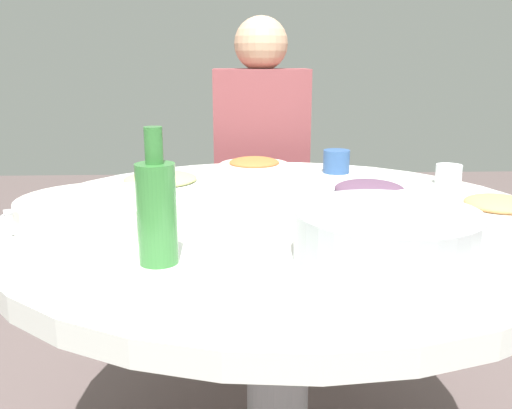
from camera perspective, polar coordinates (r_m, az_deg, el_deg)
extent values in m
cylinder|color=#99999E|center=(1.37, 2.29, -16.07)|extent=(0.15, 0.15, 0.67)
cylinder|color=white|center=(1.23, 2.46, -1.72)|extent=(1.22, 1.22, 0.04)
cylinder|color=#B2B5BA|center=(0.95, 13.41, -3.10)|extent=(0.31, 0.31, 0.08)
ellipsoid|color=white|center=(0.95, 13.42, -2.86)|extent=(0.26, 0.26, 0.09)
cube|color=white|center=(1.00, 17.09, 0.28)|extent=(0.12, 0.16, 0.01)
cylinder|color=white|center=(1.14, -16.58, -0.88)|extent=(0.29, 0.29, 0.06)
cylinder|color=#33130C|center=(1.14, -16.56, -1.14)|extent=(0.26, 0.26, 0.04)
cylinder|color=silver|center=(1.14, -16.66, 0.19)|extent=(0.30, 0.15, 0.01)
cylinder|color=white|center=(1.47, -9.87, 2.08)|extent=(0.24, 0.24, 0.02)
ellipsoid|color=#C6C574|center=(1.47, -9.89, 2.64)|extent=(0.19, 0.19, 0.03)
cylinder|color=white|center=(1.67, -0.19, 3.90)|extent=(0.21, 0.21, 0.02)
ellipsoid|color=#BA6732|center=(1.66, -0.19, 4.39)|extent=(0.15, 0.15, 0.03)
cylinder|color=silver|center=(1.31, 23.92, -0.58)|extent=(0.22, 0.22, 0.02)
ellipsoid|color=#E3975B|center=(1.31, 23.99, 0.08)|extent=(0.15, 0.15, 0.03)
cylinder|color=silver|center=(1.35, 11.66, 0.85)|extent=(0.23, 0.23, 0.02)
ellipsoid|color=#5B3D55|center=(1.35, 11.70, 1.60)|extent=(0.17, 0.17, 0.04)
cylinder|color=#397E39|center=(0.91, -10.26, -1.00)|extent=(0.07, 0.07, 0.17)
cylinder|color=#397E39|center=(0.89, -10.59, 6.07)|extent=(0.03, 0.03, 0.06)
cylinder|color=white|center=(1.58, 19.38, 2.97)|extent=(0.07, 0.07, 0.05)
cylinder|color=#30538C|center=(1.65, 8.35, 4.46)|extent=(0.08, 0.08, 0.07)
cylinder|color=brown|center=(2.17, 0.57, -7.86)|extent=(0.34, 0.34, 0.46)
cube|color=#2D333D|center=(2.08, 0.59, -0.54)|extent=(0.32, 0.34, 0.12)
cube|color=brown|center=(2.02, 0.61, 7.41)|extent=(0.34, 0.20, 0.46)
sphere|color=tan|center=(2.01, 0.63, 16.38)|extent=(0.19, 0.19, 0.19)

